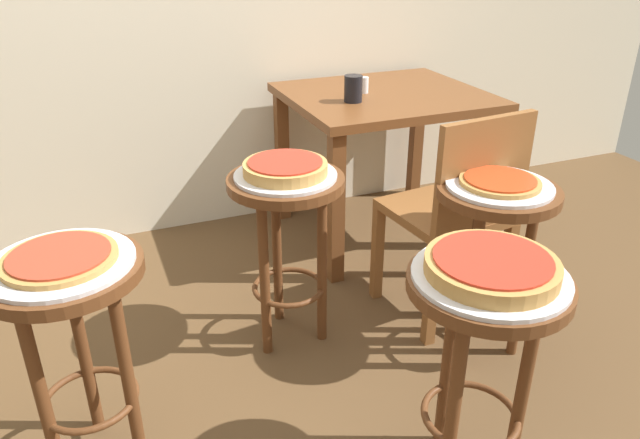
# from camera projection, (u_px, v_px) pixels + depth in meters

# --- Properties ---
(stool_foreground) EXTENTS (0.40, 0.40, 0.65)m
(stool_foreground) POSITION_uv_depth(u_px,v_px,m) (482.00, 333.00, 1.54)
(stool_foreground) COLOR #5B3319
(stool_foreground) RESTS_ON ground_plane
(serving_plate_foreground) EXTENTS (0.38, 0.38, 0.01)m
(serving_plate_foreground) POSITION_uv_depth(u_px,v_px,m) (490.00, 276.00, 1.46)
(serving_plate_foreground) COLOR silver
(serving_plate_foreground) RESTS_ON stool_foreground
(pizza_foreground) EXTENTS (0.32, 0.32, 0.05)m
(pizza_foreground) POSITION_uv_depth(u_px,v_px,m) (492.00, 266.00, 1.45)
(pizza_foreground) COLOR #B78442
(pizza_foreground) RESTS_ON serving_plate_foreground
(stool_middle) EXTENTS (0.40, 0.40, 0.65)m
(stool_middle) POSITION_uv_depth(u_px,v_px,m) (493.00, 232.00, 2.04)
(stool_middle) COLOR #5B3319
(stool_middle) RESTS_ON ground_plane
(serving_plate_middle) EXTENTS (0.35, 0.35, 0.01)m
(serving_plate_middle) POSITION_uv_depth(u_px,v_px,m) (499.00, 186.00, 1.96)
(serving_plate_middle) COLOR silver
(serving_plate_middle) RESTS_ON stool_middle
(pizza_middle) EXTENTS (0.26, 0.26, 0.02)m
(pizza_middle) POSITION_uv_depth(u_px,v_px,m) (500.00, 181.00, 1.96)
(pizza_middle) COLOR #B78442
(pizza_middle) RESTS_ON serving_plate_middle
(stool_leftside) EXTENTS (0.40, 0.40, 0.65)m
(stool_leftside) POSITION_uv_depth(u_px,v_px,m) (73.00, 319.00, 1.59)
(stool_leftside) COLOR #5B3319
(stool_leftside) RESTS_ON ground_plane
(serving_plate_leftside) EXTENTS (0.37, 0.37, 0.01)m
(serving_plate_leftside) POSITION_uv_depth(u_px,v_px,m) (61.00, 263.00, 1.52)
(serving_plate_leftside) COLOR silver
(serving_plate_leftside) RESTS_ON stool_leftside
(pizza_leftside) EXTENTS (0.28, 0.28, 0.02)m
(pizza_leftside) POSITION_uv_depth(u_px,v_px,m) (60.00, 258.00, 1.51)
(pizza_leftside) COLOR #B78442
(pizza_leftside) RESTS_ON serving_plate_leftside
(stool_rear) EXTENTS (0.40, 0.40, 0.65)m
(stool_rear) POSITION_uv_depth(u_px,v_px,m) (287.00, 221.00, 2.12)
(stool_rear) COLOR #5B3319
(stool_rear) RESTS_ON ground_plane
(serving_plate_rear) EXTENTS (0.35, 0.35, 0.01)m
(serving_plate_rear) POSITION_uv_depth(u_px,v_px,m) (285.00, 175.00, 2.04)
(serving_plate_rear) COLOR silver
(serving_plate_rear) RESTS_ON stool_rear
(pizza_rear) EXTENTS (0.29, 0.29, 0.05)m
(pizza_rear) POSITION_uv_depth(u_px,v_px,m) (285.00, 168.00, 2.03)
(pizza_rear) COLOR tan
(pizza_rear) RESTS_ON serving_plate_rear
(dining_table) EXTENTS (0.90, 0.79, 0.72)m
(dining_table) POSITION_uv_depth(u_px,v_px,m) (384.00, 116.00, 2.86)
(dining_table) COLOR brown
(dining_table) RESTS_ON ground_plane
(cup_near_edge) EXTENTS (0.08, 0.08, 0.12)m
(cup_near_edge) POSITION_uv_depth(u_px,v_px,m) (353.00, 89.00, 2.64)
(cup_near_edge) COLOR black
(cup_near_edge) RESTS_ON dining_table
(condiment_shaker) EXTENTS (0.04, 0.04, 0.07)m
(condiment_shaker) POSITION_uv_depth(u_px,v_px,m) (364.00, 85.00, 2.79)
(condiment_shaker) COLOR white
(condiment_shaker) RESTS_ON dining_table
(wooden_chair) EXTENTS (0.44, 0.44, 0.85)m
(wooden_chair) POSITION_uv_depth(u_px,v_px,m) (457.00, 210.00, 2.26)
(wooden_chair) COLOR brown
(wooden_chair) RESTS_ON ground_plane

